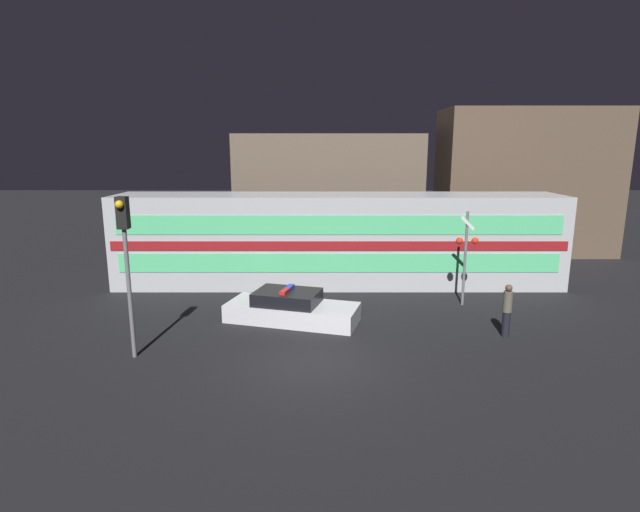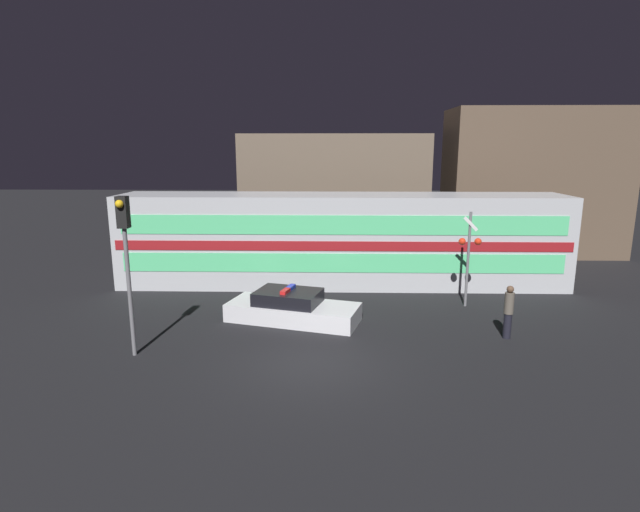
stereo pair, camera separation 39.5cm
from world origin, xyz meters
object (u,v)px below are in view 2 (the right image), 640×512
(crossing_signal_near, at_px, (469,250))
(police_car, at_px, (292,309))
(pedestrian, at_px, (508,311))
(traffic_light_corner, at_px, (125,244))
(train, at_px, (341,240))

(crossing_signal_near, bearing_deg, police_car, -164.95)
(pedestrian, xyz_separation_m, crossing_signal_near, (-0.47, 3.29, 1.35))
(pedestrian, relative_size, crossing_signal_near, 0.48)
(pedestrian, bearing_deg, crossing_signal_near, 98.16)
(crossing_signal_near, xyz_separation_m, traffic_light_corner, (-11.12, -4.96, 1.13))
(police_car, bearing_deg, traffic_light_corner, -128.87)
(police_car, bearing_deg, crossing_signal_near, 30.87)
(train, height_order, police_car, train)
(train, distance_m, pedestrian, 8.51)
(police_car, height_order, pedestrian, pedestrian)
(train, xyz_separation_m, traffic_light_corner, (-6.31, -8.24, 1.36))
(pedestrian, distance_m, crossing_signal_near, 3.59)
(pedestrian, distance_m, traffic_light_corner, 11.97)
(police_car, relative_size, traffic_light_corner, 1.05)
(train, relative_size, traffic_light_corner, 4.14)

